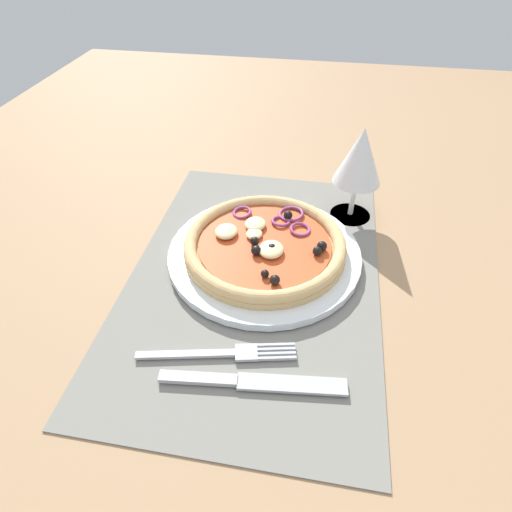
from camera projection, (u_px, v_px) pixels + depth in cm
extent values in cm
cube|color=#9E7A56|center=(255.00, 281.00, 59.09)|extent=(190.00, 140.00, 2.40)
cube|color=slate|center=(255.00, 274.00, 58.16)|extent=(50.72, 33.25, 0.40)
cylinder|color=white|center=(265.00, 254.00, 60.15)|extent=(26.95, 26.95, 1.16)
cylinder|color=tan|center=(265.00, 248.00, 59.44)|extent=(22.47, 22.47, 1.00)
torus|color=tan|center=(265.00, 243.00, 58.87)|extent=(22.47, 22.47, 1.80)
cylinder|color=#C64C23|center=(265.00, 244.00, 59.01)|extent=(18.42, 18.42, 0.30)
ellipsoid|color=beige|center=(226.00, 231.00, 60.10)|extent=(3.56, 3.20, 1.07)
ellipsoid|color=beige|center=(255.00, 224.00, 61.45)|extent=(3.39, 3.05, 1.02)
ellipsoid|color=beige|center=(271.00, 249.00, 57.09)|extent=(3.78, 3.40, 1.13)
ellipsoid|color=beige|center=(254.00, 234.00, 59.90)|extent=(2.58, 2.32, 0.77)
sphere|color=black|center=(265.00, 274.00, 53.59)|extent=(1.06, 1.06, 1.06)
sphere|color=black|center=(288.00, 215.00, 62.80)|extent=(1.32, 1.32, 1.32)
sphere|color=black|center=(256.00, 250.00, 56.77)|extent=(1.36, 1.36, 1.36)
sphere|color=black|center=(275.00, 280.00, 52.57)|extent=(1.31, 1.31, 1.31)
sphere|color=black|center=(322.00, 246.00, 57.40)|extent=(1.39, 1.39, 1.39)
sphere|color=black|center=(272.00, 248.00, 57.13)|extent=(1.29, 1.29, 1.29)
sphere|color=black|center=(255.00, 241.00, 58.29)|extent=(1.26, 1.26, 1.26)
sphere|color=black|center=(317.00, 251.00, 56.72)|extent=(1.28, 1.28, 1.28)
torus|color=#8E3D75|center=(291.00, 214.00, 63.74)|extent=(3.82, 3.84, 0.77)
torus|color=#8E3D75|center=(281.00, 221.00, 62.35)|extent=(2.89, 2.87, 0.90)
torus|color=#8E3D75|center=(242.00, 212.00, 64.03)|extent=(2.95, 2.92, 1.00)
torus|color=#8E3D75|center=(300.00, 229.00, 60.88)|extent=(3.05, 3.05, 0.83)
cube|color=#B2B5BA|center=(185.00, 354.00, 47.76)|extent=(3.16, 11.11, 0.44)
cube|color=#B2B5BA|center=(246.00, 353.00, 47.94)|extent=(2.67, 2.92, 0.44)
cube|color=#B2B5BA|center=(277.00, 358.00, 47.35)|extent=(1.19, 4.29, 0.44)
cube|color=#B2B5BA|center=(277.00, 354.00, 47.80)|extent=(1.19, 4.29, 0.44)
cube|color=#B2B5BA|center=(276.00, 350.00, 48.25)|extent=(1.19, 4.29, 0.44)
cube|color=#B2B5BA|center=(276.00, 345.00, 48.70)|extent=(1.19, 4.29, 0.44)
cube|color=#B2B5BA|center=(198.00, 378.00, 45.34)|extent=(2.17, 8.49, 0.62)
cube|color=#B2B5BA|center=(292.00, 384.00, 44.90)|extent=(3.21, 11.75, 0.44)
cylinder|color=silver|center=(350.00, 214.00, 68.61)|extent=(6.40, 6.40, 0.40)
cylinder|color=silver|center=(353.00, 198.00, 66.49)|extent=(0.80, 0.80, 6.00)
cone|color=silver|center=(360.00, 156.00, 61.71)|extent=(7.20, 7.20, 8.50)
cone|color=#4C993D|center=(360.00, 158.00, 61.99)|extent=(5.91, 5.91, 6.86)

